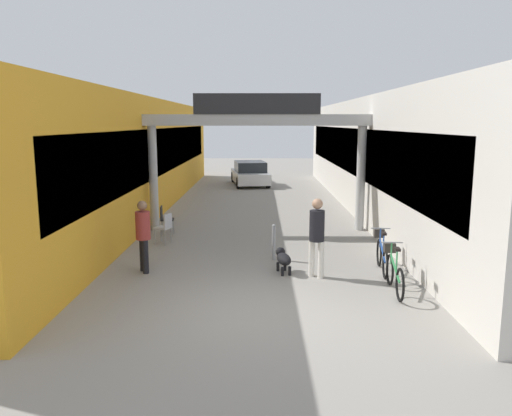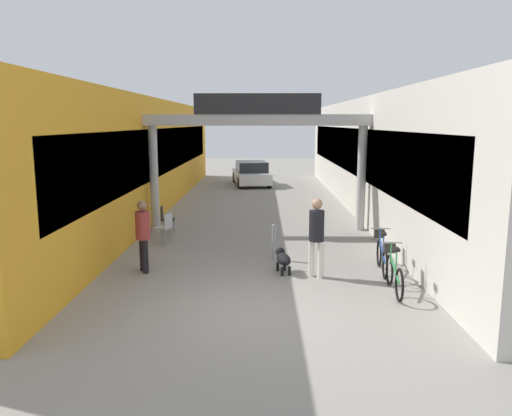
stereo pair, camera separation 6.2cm
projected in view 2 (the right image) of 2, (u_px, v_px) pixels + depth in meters
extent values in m
plane|color=gray|center=(253.00, 310.00, 9.32)|extent=(80.00, 80.00, 0.00)
cube|color=gold|center=(131.00, 155.00, 19.86)|extent=(3.00, 26.00, 4.33)
cube|color=black|center=(167.00, 150.00, 19.80)|extent=(0.04, 23.40, 1.73)
cube|color=beige|center=(387.00, 156.00, 19.73)|extent=(3.00, 26.00, 4.33)
cube|color=black|center=(350.00, 150.00, 19.71)|extent=(0.04, 23.40, 1.73)
cylinder|color=#B2B2B2|center=(154.00, 178.00, 16.12)|extent=(0.28, 0.28, 3.37)
cylinder|color=#B2B2B2|center=(361.00, 179.00, 16.03)|extent=(0.28, 0.28, 3.37)
cube|color=#B2B2B2|center=(257.00, 120.00, 15.76)|extent=(7.40, 0.44, 0.35)
cube|color=#232326|center=(257.00, 104.00, 15.48)|extent=(3.96, 0.10, 0.64)
cylinder|color=silver|center=(311.00, 258.00, 11.33)|extent=(0.20, 0.20, 0.84)
cylinder|color=silver|center=(321.00, 260.00, 11.19)|extent=(0.20, 0.20, 0.84)
cylinder|color=black|center=(317.00, 226.00, 11.13)|extent=(0.47, 0.47, 0.70)
sphere|color=tan|center=(317.00, 204.00, 11.05)|extent=(0.33, 0.33, 0.24)
cylinder|color=black|center=(143.00, 254.00, 11.77)|extent=(0.19, 0.19, 0.79)
cylinder|color=black|center=(145.00, 257.00, 11.56)|extent=(0.19, 0.19, 0.79)
cylinder|color=#99332D|center=(143.00, 225.00, 11.54)|extent=(0.46, 0.46, 0.65)
sphere|color=#8C664C|center=(142.00, 205.00, 11.46)|extent=(0.30, 0.30, 0.22)
ellipsoid|color=black|center=(284.00, 259.00, 11.56)|extent=(0.43, 0.71, 0.26)
sphere|color=black|center=(280.00, 252.00, 11.83)|extent=(0.27, 0.27, 0.22)
sphere|color=white|center=(281.00, 257.00, 11.75)|extent=(0.19, 0.19, 0.16)
cylinder|color=black|center=(278.00, 267.00, 11.77)|extent=(0.08, 0.08, 0.21)
cylinder|color=black|center=(285.00, 266.00, 11.81)|extent=(0.08, 0.08, 0.21)
cylinder|color=black|center=(282.00, 272.00, 11.39)|extent=(0.08, 0.08, 0.21)
cylinder|color=black|center=(289.00, 271.00, 11.43)|extent=(0.08, 0.08, 0.21)
torus|color=black|center=(390.00, 270.00, 10.73)|extent=(0.09, 0.67, 0.67)
torus|color=black|center=(399.00, 285.00, 9.73)|extent=(0.09, 0.67, 0.67)
cube|color=#338C4C|center=(395.00, 269.00, 10.20)|extent=(0.09, 0.94, 0.34)
cylinder|color=#338C4C|center=(396.00, 260.00, 10.04)|extent=(0.03, 0.03, 0.42)
cube|color=black|center=(397.00, 249.00, 10.01)|extent=(0.11, 0.23, 0.05)
cylinder|color=#338C4C|center=(391.00, 254.00, 10.61)|extent=(0.03, 0.03, 0.46)
cylinder|color=gray|center=(391.00, 243.00, 10.57)|extent=(0.46, 0.06, 0.03)
cube|color=#332D28|center=(389.00, 248.00, 10.79)|extent=(0.25, 0.21, 0.20)
torus|color=black|center=(379.00, 253.00, 12.14)|extent=(0.12, 0.67, 0.67)
torus|color=black|center=(385.00, 264.00, 11.14)|extent=(0.12, 0.67, 0.67)
cube|color=#234C9E|center=(382.00, 251.00, 11.61)|extent=(0.13, 0.94, 0.34)
cylinder|color=#234C9E|center=(383.00, 243.00, 11.46)|extent=(0.04, 0.04, 0.42)
cube|color=black|center=(384.00, 234.00, 11.42)|extent=(0.12, 0.23, 0.05)
cylinder|color=#234C9E|center=(380.00, 238.00, 12.02)|extent=(0.04, 0.04, 0.46)
cylinder|color=gray|center=(381.00, 228.00, 11.98)|extent=(0.46, 0.07, 0.03)
cube|color=#332D28|center=(379.00, 233.00, 12.20)|extent=(0.26, 0.22, 0.20)
cylinder|color=gray|center=(274.00, 244.00, 12.68)|extent=(0.10, 0.10, 0.85)
sphere|color=gray|center=(274.00, 226.00, 12.61)|extent=(0.10, 0.10, 0.10)
cylinder|color=gray|center=(155.00, 237.00, 14.34)|extent=(0.04, 0.04, 0.45)
cylinder|color=gray|center=(161.00, 234.00, 14.66)|extent=(0.04, 0.04, 0.45)
cylinder|color=gray|center=(165.00, 238.00, 14.22)|extent=(0.04, 0.04, 0.45)
cylinder|color=gray|center=(171.00, 235.00, 14.53)|extent=(0.04, 0.04, 0.45)
cube|color=silver|center=(163.00, 228.00, 14.40)|extent=(0.52, 0.52, 0.04)
cube|color=silver|center=(168.00, 221.00, 14.30)|extent=(0.18, 0.39, 0.40)
cylinder|color=gray|center=(174.00, 226.00, 15.84)|extent=(0.03, 0.03, 0.45)
cylinder|color=gray|center=(173.00, 228.00, 15.50)|extent=(0.03, 0.03, 0.45)
cylinder|color=gray|center=(163.00, 226.00, 15.81)|extent=(0.03, 0.03, 0.45)
cylinder|color=gray|center=(162.00, 228.00, 15.48)|extent=(0.03, 0.03, 0.45)
cube|color=black|center=(168.00, 219.00, 15.61)|extent=(0.44, 0.44, 0.04)
cube|color=black|center=(162.00, 213.00, 15.56)|extent=(0.08, 0.40, 0.40)
cube|color=silver|center=(251.00, 176.00, 27.91)|extent=(2.32, 4.22, 0.60)
cube|color=#1E2328|center=(252.00, 166.00, 27.66)|extent=(1.88, 2.41, 0.55)
cylinder|color=black|center=(235.00, 177.00, 29.25)|extent=(0.29, 0.62, 0.60)
cylinder|color=black|center=(261.00, 177.00, 29.46)|extent=(0.29, 0.62, 0.60)
cylinder|color=black|center=(240.00, 183.00, 26.41)|extent=(0.29, 0.62, 0.60)
cylinder|color=black|center=(269.00, 182.00, 26.63)|extent=(0.29, 0.62, 0.60)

